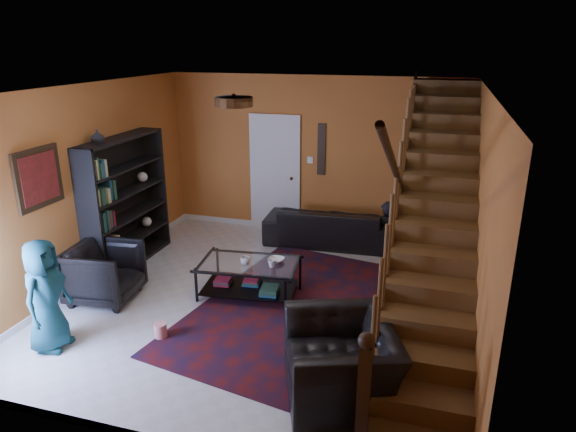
% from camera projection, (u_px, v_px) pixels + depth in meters
% --- Properties ---
extents(floor, '(5.50, 5.50, 0.00)m').
position_uv_depth(floor, '(263.00, 300.00, 6.97)').
color(floor, beige).
rests_on(floor, ground).
extents(room, '(5.50, 5.50, 5.50)m').
position_uv_depth(room, '(214.00, 250.00, 8.52)').
color(room, '#C56F2B').
rests_on(room, ground).
extents(staircase, '(0.95, 5.02, 3.18)m').
position_uv_depth(staircase, '(434.00, 218.00, 5.94)').
color(staircase, brown).
rests_on(staircase, floor).
extents(bookshelf, '(0.35, 1.80, 2.00)m').
position_uv_depth(bookshelf, '(127.00, 205.00, 7.85)').
color(bookshelf, black).
rests_on(bookshelf, floor).
extents(door, '(0.82, 0.05, 2.05)m').
position_uv_depth(door, '(275.00, 175.00, 9.29)').
color(door, silver).
rests_on(door, floor).
extents(framed_picture, '(0.04, 0.74, 0.74)m').
position_uv_depth(framed_picture, '(39.00, 178.00, 6.28)').
color(framed_picture, maroon).
rests_on(framed_picture, room).
extents(wall_hanging, '(0.14, 0.03, 0.90)m').
position_uv_depth(wall_hanging, '(322.00, 149.00, 8.90)').
color(wall_hanging, black).
rests_on(wall_hanging, room).
extents(ceiling_fixture, '(0.40, 0.40, 0.10)m').
position_uv_depth(ceiling_fixture, '(234.00, 102.00, 5.35)').
color(ceiling_fixture, '#3F2814').
rests_on(ceiling_fixture, room).
extents(rug, '(3.79, 4.16, 0.02)m').
position_uv_depth(rug, '(327.00, 315.00, 6.57)').
color(rug, '#490F0D').
rests_on(rug, floor).
extents(sofa, '(2.27, 1.00, 0.65)m').
position_uv_depth(sofa, '(331.00, 225.00, 8.83)').
color(sofa, black).
rests_on(sofa, floor).
extents(armchair_left, '(0.94, 0.92, 0.78)m').
position_uv_depth(armchair_left, '(105.00, 273.00, 6.88)').
color(armchair_left, black).
rests_on(armchair_left, floor).
extents(armchair_right, '(1.38, 1.47, 0.76)m').
position_uv_depth(armchair_right, '(341.00, 362.00, 4.99)').
color(armchair_right, black).
rests_on(armchair_right, floor).
extents(person_adult_a, '(0.50, 0.36, 1.28)m').
position_uv_depth(person_adult_a, '(385.00, 237.00, 8.67)').
color(person_adult_a, black).
rests_on(person_adult_a, sofa).
extents(person_adult_b, '(0.56, 0.44, 1.15)m').
position_uv_depth(person_adult_b, '(393.00, 242.00, 8.66)').
color(person_adult_b, black).
rests_on(person_adult_b, sofa).
extents(person_child, '(0.47, 0.68, 1.32)m').
position_uv_depth(person_child, '(46.00, 295.00, 5.71)').
color(person_child, '#164955').
rests_on(person_child, armchair_left).
extents(coffee_table, '(1.39, 0.91, 0.50)m').
position_uv_depth(coffee_table, '(249.00, 277.00, 7.00)').
color(coffee_table, black).
rests_on(coffee_table, floor).
extents(cup_a, '(0.16, 0.16, 0.10)m').
position_uv_depth(cup_a, '(245.00, 261.00, 6.87)').
color(cup_a, '#999999').
rests_on(cup_a, coffee_table).
extents(cup_b, '(0.13, 0.13, 0.10)m').
position_uv_depth(cup_b, '(272.00, 264.00, 6.78)').
color(cup_b, '#999999').
rests_on(cup_b, coffee_table).
extents(bowl, '(0.23, 0.23, 0.05)m').
position_uv_depth(bowl, '(276.00, 260.00, 6.95)').
color(bowl, '#999999').
rests_on(bowl, coffee_table).
extents(vase, '(0.18, 0.18, 0.19)m').
position_uv_depth(vase, '(97.00, 137.00, 7.03)').
color(vase, '#999999').
rests_on(vase, bookshelf).
extents(popcorn_bucket, '(0.16, 0.16, 0.17)m').
position_uv_depth(popcorn_bucket, '(161.00, 330.00, 6.05)').
color(popcorn_bucket, red).
rests_on(popcorn_bucket, rug).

